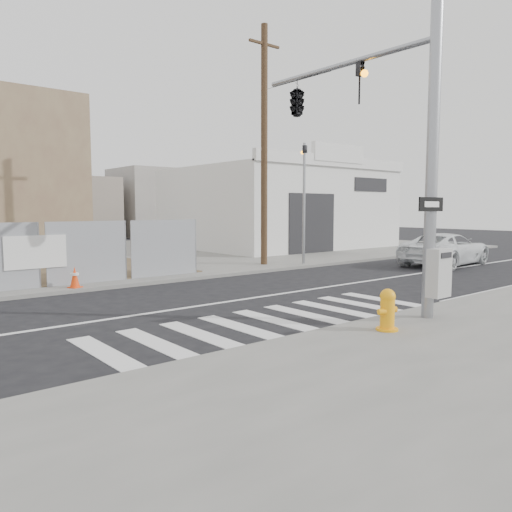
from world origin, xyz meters
TOP-DOWN VIEW (x-y plane):
  - ground at (0.00, 0.00)m, footprint 100.00×100.00m
  - sidewalk_far at (0.00, 14.00)m, footprint 50.00×20.00m
  - signal_pole at (2.49, -2.05)m, footprint 0.96×5.87m
  - far_signal_pole at (8.00, 4.60)m, footprint 0.16×0.20m
  - concrete_wall_right at (-0.50, 14.08)m, footprint 5.50×1.30m
  - auto_shop at (14.00, 12.97)m, footprint 12.00×10.20m
  - utility_pole_right at (6.50, 5.50)m, footprint 1.60×0.28m
  - fire_hydrant at (0.82, -4.95)m, footprint 0.58×0.58m
  - suv at (13.20, 0.89)m, footprint 5.37×2.90m
  - traffic_cone_d at (-2.08, 4.33)m, footprint 0.43×0.43m

SIDE VIEW (x-z plane):
  - ground at x=0.00m, z-range 0.00..0.00m
  - sidewalk_far at x=0.00m, z-range 0.00..0.12m
  - traffic_cone_d at x=-2.08m, z-range 0.11..0.76m
  - fire_hydrant at x=0.82m, z-range 0.11..0.95m
  - suv at x=13.20m, z-range 0.00..1.43m
  - auto_shop at x=14.00m, z-range -0.44..5.51m
  - concrete_wall_right at x=-0.50m, z-range -0.62..7.38m
  - far_signal_pole at x=8.00m, z-range 0.68..6.28m
  - signal_pole at x=2.49m, z-range 1.28..8.28m
  - utility_pole_right at x=6.50m, z-range 0.20..10.20m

